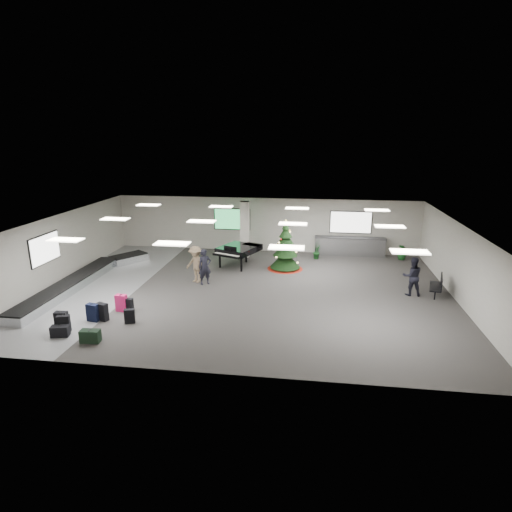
# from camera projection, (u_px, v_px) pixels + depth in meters

# --- Properties ---
(ground) EXTENTS (18.00, 18.00, 0.00)m
(ground) POSITION_uv_depth(u_px,v_px,m) (247.00, 291.00, 19.31)
(ground) COLOR #353230
(ground) RESTS_ON ground
(room_envelope) EXTENTS (18.02, 14.02, 3.21)m
(room_envelope) POSITION_uv_depth(u_px,v_px,m) (241.00, 237.00, 19.36)
(room_envelope) COLOR #ADAA9E
(room_envelope) RESTS_ON ground
(baggage_carousel) EXTENTS (2.28, 9.71, 0.43)m
(baggage_carousel) POSITION_uv_depth(u_px,v_px,m) (83.00, 279.00, 20.20)
(baggage_carousel) COLOR silver
(baggage_carousel) RESTS_ON ground
(service_counter) EXTENTS (4.05, 0.65, 1.08)m
(service_counter) POSITION_uv_depth(u_px,v_px,m) (350.00, 246.00, 24.84)
(service_counter) COLOR silver
(service_counter) RESTS_ON ground
(suitcase_0) EXTENTS (0.47, 0.29, 0.71)m
(suitcase_0) POSITION_uv_depth(u_px,v_px,m) (62.00, 321.00, 15.36)
(suitcase_0) COLOR black
(suitcase_0) RESTS_ON ground
(suitcase_1) EXTENTS (0.49, 0.36, 0.70)m
(suitcase_1) POSITION_uv_depth(u_px,v_px,m) (102.00, 312.00, 16.17)
(suitcase_1) COLOR black
(suitcase_1) RESTS_ON ground
(pink_suitcase) EXTENTS (0.46, 0.29, 0.71)m
(pink_suitcase) POSITION_uv_depth(u_px,v_px,m) (121.00, 303.00, 17.00)
(pink_suitcase) COLOR #DB1C60
(pink_suitcase) RESTS_ON ground
(suitcase_3) EXTENTS (0.36, 0.21, 0.55)m
(suitcase_3) POSITION_uv_depth(u_px,v_px,m) (129.00, 305.00, 17.01)
(suitcase_3) COLOR black
(suitcase_3) RESTS_ON ground
(navy_suitcase) EXTENTS (0.48, 0.33, 0.70)m
(navy_suitcase) POSITION_uv_depth(u_px,v_px,m) (93.00, 312.00, 16.11)
(navy_suitcase) COLOR black
(navy_suitcase) RESTS_ON ground
(suitcase_5) EXTENTS (0.48, 0.35, 0.66)m
(suitcase_5) POSITION_uv_depth(u_px,v_px,m) (64.00, 324.00, 15.17)
(suitcase_5) COLOR black
(suitcase_5) RESTS_ON ground
(green_duffel) EXTENTS (0.68, 0.38, 0.46)m
(green_duffel) POSITION_uv_depth(u_px,v_px,m) (90.00, 336.00, 14.49)
(green_duffel) COLOR black
(green_duffel) RESTS_ON ground
(suitcase_7) EXTENTS (0.42, 0.30, 0.57)m
(suitcase_7) POSITION_uv_depth(u_px,v_px,m) (130.00, 316.00, 15.93)
(suitcase_7) COLOR black
(suitcase_7) RESTS_ON ground
(black_duffel) EXTENTS (0.66, 0.45, 0.41)m
(black_duffel) POSITION_uv_depth(u_px,v_px,m) (60.00, 331.00, 14.90)
(black_duffel) COLOR black
(black_duffel) RESTS_ON ground
(christmas_tree) EXTENTS (1.86, 1.86, 2.65)m
(christmas_tree) POSITION_uv_depth(u_px,v_px,m) (285.00, 252.00, 22.23)
(christmas_tree) COLOR maroon
(christmas_tree) RESTS_ON ground
(grand_piano) EXTENTS (2.39, 2.68, 1.26)m
(grand_piano) POSITION_uv_depth(u_px,v_px,m) (238.00, 250.00, 22.70)
(grand_piano) COLOR black
(grand_piano) RESTS_ON ground
(bench) EXTENTS (0.82, 1.49, 0.90)m
(bench) POSITION_uv_depth(u_px,v_px,m) (438.00, 284.00, 18.64)
(bench) COLOR black
(bench) RESTS_ON ground
(traveler_a) EXTENTS (0.74, 0.66, 1.69)m
(traveler_a) POSITION_uv_depth(u_px,v_px,m) (205.00, 267.00, 19.96)
(traveler_a) COLOR black
(traveler_a) RESTS_ON ground
(traveler_b) EXTENTS (1.32, 1.12, 1.77)m
(traveler_b) POSITION_uv_depth(u_px,v_px,m) (196.00, 264.00, 20.23)
(traveler_b) COLOR #8E7558
(traveler_b) RESTS_ON ground
(traveler_bench) EXTENTS (0.88, 0.71, 1.73)m
(traveler_bench) POSITION_uv_depth(u_px,v_px,m) (412.00, 276.00, 18.57)
(traveler_bench) COLOR black
(traveler_bench) RESTS_ON ground
(potted_plant_left) EXTENTS (0.55, 0.58, 0.82)m
(potted_plant_left) POSITION_uv_depth(u_px,v_px,m) (317.00, 252.00, 24.18)
(potted_plant_left) COLOR #133D19
(potted_plant_left) RESTS_ON ground
(potted_plant_right) EXTENTS (0.69, 0.69, 0.87)m
(potted_plant_right) POSITION_uv_depth(u_px,v_px,m) (402.00, 252.00, 24.01)
(potted_plant_right) COLOR #133D19
(potted_plant_right) RESTS_ON ground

